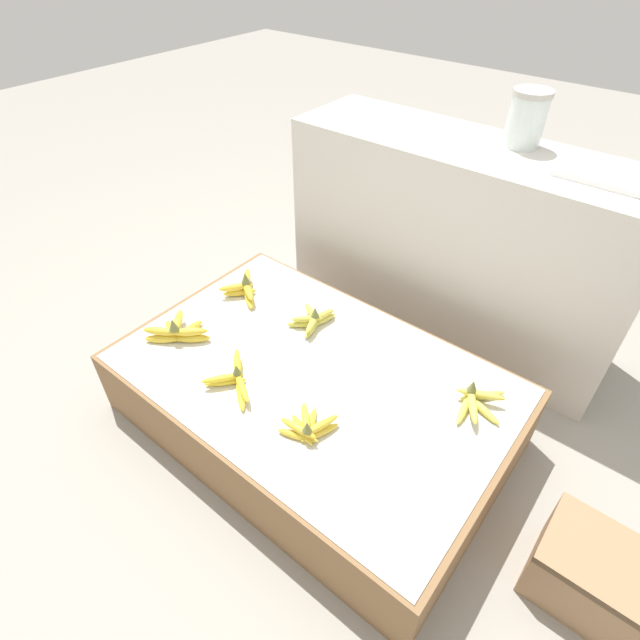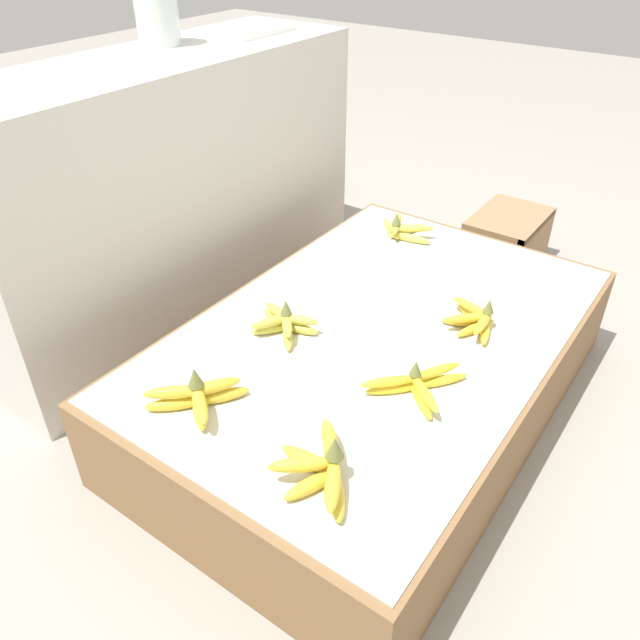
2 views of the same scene
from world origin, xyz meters
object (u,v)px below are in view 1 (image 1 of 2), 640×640
wooden_crate (600,579)px  banana_bunch_middle_midleft (313,319)px  banana_bunch_front_midright (308,428)px  banana_bunch_middle_right (476,401)px  banana_bunch_front_midleft (234,379)px  banana_bunch_middle_left (244,288)px  glass_jar (527,118)px  banana_bunch_front_left (177,331)px  foam_tray_white (604,172)px

wooden_crate → banana_bunch_middle_midleft: (-1.11, 0.17, 0.19)m
banana_bunch_front_midright → banana_bunch_middle_right: 0.52m
banana_bunch_middle_right → banana_bunch_front_midleft: bearing=-148.2°
wooden_crate → banana_bunch_front_midright: 0.87m
banana_bunch_front_midright → banana_bunch_middle_left: 0.72m
wooden_crate → glass_jar: size_ratio=1.77×
banana_bunch_front_left → wooden_crate: bearing=7.3°
banana_bunch_front_left → foam_tray_white: (0.98, 1.00, 0.52)m
glass_jar → foam_tray_white: glass_jar is taller
banana_bunch_front_midleft → banana_bunch_middle_midleft: 0.38m
glass_jar → banana_bunch_middle_right: bearing=-68.1°
wooden_crate → banana_bunch_middle_left: size_ratio=1.71×
banana_bunch_front_midleft → banana_bunch_middle_midleft: (0.01, 0.38, 0.00)m
banana_bunch_middle_left → glass_jar: size_ratio=1.03×
banana_bunch_middle_midleft → foam_tray_white: bearing=45.1°
banana_bunch_middle_left → banana_bunch_middle_midleft: (0.33, 0.02, -0.01)m
banana_bunch_middle_midleft → foam_tray_white: foam_tray_white is taller
banana_bunch_front_midleft → banana_bunch_middle_left: banana_bunch_middle_left is taller
banana_bunch_middle_left → banana_bunch_middle_midleft: bearing=4.3°
banana_bunch_front_midleft → foam_tray_white: 1.33m
banana_bunch_front_midright → banana_bunch_middle_left: banana_bunch_middle_left is taller
wooden_crate → banana_bunch_middle_right: 0.55m
banana_bunch_front_left → banana_bunch_middle_right: bearing=21.1°
banana_bunch_front_midright → glass_jar: glass_jar is taller
banana_bunch_front_left → glass_jar: (0.68, 1.07, 0.60)m
wooden_crate → glass_jar: bearing=130.7°
foam_tray_white → glass_jar: bearing=166.8°
wooden_crate → glass_jar: 1.41m
wooden_crate → foam_tray_white: bearing=119.7°
glass_jar → foam_tray_white: 0.32m
wooden_crate → banana_bunch_front_midright: (-0.82, -0.21, 0.19)m
banana_bunch_front_left → banana_bunch_front_midright: banana_bunch_front_left is taller
banana_bunch_front_midright → wooden_crate: bearing=14.6°
banana_bunch_middle_midleft → foam_tray_white: 1.05m
banana_bunch_front_left → glass_jar: bearing=57.6°
banana_bunch_middle_right → glass_jar: bearing=111.9°
banana_bunch_front_left → glass_jar: 1.40m
banana_bunch_front_midright → banana_bunch_middle_left: bearing=150.2°
wooden_crate → banana_bunch_middle_midleft: bearing=171.4°
glass_jar → foam_tray_white: (0.30, -0.07, -0.08)m
foam_tray_white → banana_bunch_front_left: bearing=-134.3°
glass_jar → banana_bunch_front_left: bearing=-122.4°
banana_bunch_front_left → banana_bunch_middle_right: (0.96, 0.37, -0.01)m
banana_bunch_middle_left → banana_bunch_front_left: bearing=-90.3°
wooden_crate → banana_bunch_front_midleft: 1.16m
banana_bunch_middle_left → glass_jar: (0.68, 0.74, 0.60)m
banana_bunch_middle_midleft → foam_tray_white: size_ratio=0.69×
foam_tray_white → banana_bunch_middle_midleft: bearing=-134.9°
banana_bunch_middle_left → foam_tray_white: 1.29m
banana_bunch_front_midright → banana_bunch_middle_midleft: 0.48m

